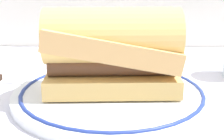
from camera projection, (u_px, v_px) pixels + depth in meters
ground_plane at (133, 109)px, 0.46m from camera, size 1.50×1.50×0.00m
plate at (112, 93)px, 0.50m from camera, size 0.30×0.30×0.01m
sausage_sandwich at (112, 49)px, 0.48m from camera, size 0.20×0.10×0.12m
butter_knife at (7, 80)px, 0.57m from camera, size 0.16×0.03×0.01m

